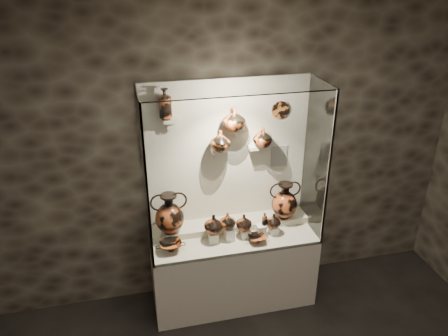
% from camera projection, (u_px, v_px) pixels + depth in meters
% --- Properties ---
extents(ceiling, '(5.00, 5.00, 0.00)m').
position_uv_depth(ceiling, '(390.00, 22.00, 1.56)').
color(ceiling, white).
rests_on(ceiling, wall_back).
extents(wall_back, '(5.00, 0.02, 3.20)m').
position_uv_depth(wall_back, '(226.00, 155.00, 4.44)').
color(wall_back, '#2C231B').
rests_on(wall_back, ground).
extents(plinth, '(1.70, 0.60, 0.80)m').
position_uv_depth(plinth, '(233.00, 269.00, 4.68)').
color(plinth, beige).
rests_on(plinth, floor).
extents(front_tier, '(1.68, 0.58, 0.03)m').
position_uv_depth(front_tier, '(233.00, 237.00, 4.50)').
color(front_tier, '#BEB193').
rests_on(front_tier, plinth).
extents(rear_tier, '(1.70, 0.25, 0.10)m').
position_uv_depth(rear_tier, '(229.00, 225.00, 4.64)').
color(rear_tier, '#BEB193').
rests_on(rear_tier, plinth).
extents(back_panel, '(1.70, 0.03, 1.60)m').
position_uv_depth(back_panel, '(226.00, 156.00, 4.44)').
color(back_panel, beige).
rests_on(back_panel, plinth).
extents(glass_front, '(1.70, 0.01, 1.60)m').
position_uv_depth(glass_front, '(242.00, 182.00, 3.90)').
color(glass_front, white).
rests_on(glass_front, plinth).
extents(glass_left, '(0.01, 0.60, 1.60)m').
position_uv_depth(glass_left, '(144.00, 178.00, 3.99)').
color(glass_left, white).
rests_on(glass_left, plinth).
extents(glass_right, '(0.01, 0.60, 1.60)m').
position_uv_depth(glass_right, '(316.00, 160.00, 4.34)').
color(glass_right, white).
rests_on(glass_right, plinth).
extents(glass_top, '(1.70, 0.60, 0.01)m').
position_uv_depth(glass_top, '(235.00, 87.00, 3.82)').
color(glass_top, white).
rests_on(glass_top, back_panel).
extents(frame_post_left, '(0.02, 0.02, 1.60)m').
position_uv_depth(frame_post_left, '(147.00, 193.00, 3.73)').
color(frame_post_left, gray).
rests_on(frame_post_left, plinth).
extents(frame_post_right, '(0.02, 0.02, 1.60)m').
position_uv_depth(frame_post_right, '(329.00, 173.00, 4.08)').
color(frame_post_right, gray).
rests_on(frame_post_right, plinth).
extents(pedestal_a, '(0.09, 0.09, 0.10)m').
position_uv_depth(pedestal_a, '(213.00, 237.00, 4.38)').
color(pedestal_a, white).
rests_on(pedestal_a, front_tier).
extents(pedestal_b, '(0.09, 0.09, 0.13)m').
position_uv_depth(pedestal_b, '(230.00, 234.00, 4.41)').
color(pedestal_b, white).
rests_on(pedestal_b, front_tier).
extents(pedestal_c, '(0.09, 0.09, 0.09)m').
position_uv_depth(pedestal_c, '(246.00, 233.00, 4.46)').
color(pedestal_c, white).
rests_on(pedestal_c, front_tier).
extents(pedestal_d, '(0.09, 0.09, 0.12)m').
position_uv_depth(pedestal_d, '(261.00, 230.00, 4.48)').
color(pedestal_d, white).
rests_on(pedestal_d, front_tier).
extents(pedestal_e, '(0.09, 0.09, 0.08)m').
position_uv_depth(pedestal_e, '(274.00, 230.00, 4.52)').
color(pedestal_e, white).
rests_on(pedestal_e, front_tier).
extents(bracket_ul, '(0.14, 0.12, 0.04)m').
position_uv_depth(bracket_ul, '(171.00, 120.00, 4.07)').
color(bracket_ul, beige).
rests_on(bracket_ul, back_panel).
extents(bracket_ca, '(0.14, 0.12, 0.04)m').
position_uv_depth(bracket_ca, '(218.00, 150.00, 4.31)').
color(bracket_ca, beige).
rests_on(bracket_ca, back_panel).
extents(bracket_cb, '(0.10, 0.12, 0.04)m').
position_uv_depth(bracket_cb, '(238.00, 130.00, 4.26)').
color(bracket_cb, beige).
rests_on(bracket_cb, back_panel).
extents(bracket_cc, '(0.14, 0.12, 0.04)m').
position_uv_depth(bracket_cc, '(255.00, 147.00, 4.39)').
color(bracket_cc, beige).
rests_on(bracket_cc, back_panel).
extents(amphora_left, '(0.43, 0.43, 0.44)m').
position_uv_depth(amphora_left, '(169.00, 214.00, 4.34)').
color(amphora_left, '#A0431E').
rests_on(amphora_left, rear_tier).
extents(amphora_right, '(0.38, 0.38, 0.41)m').
position_uv_depth(amphora_right, '(284.00, 200.00, 4.61)').
color(amphora_right, '#A0431E').
rests_on(amphora_right, rear_tier).
extents(jug_a, '(0.21, 0.21, 0.20)m').
position_uv_depth(jug_a, '(214.00, 224.00, 4.33)').
color(jug_a, '#A0431E').
rests_on(jug_a, pedestal_a).
extents(jug_b, '(0.18, 0.18, 0.17)m').
position_uv_depth(jug_b, '(227.00, 221.00, 4.36)').
color(jug_b, '#A4471D').
rests_on(jug_b, pedestal_b).
extents(jug_c, '(0.18, 0.18, 0.17)m').
position_uv_depth(jug_c, '(244.00, 222.00, 4.41)').
color(jug_c, '#A0431E').
rests_on(jug_c, pedestal_c).
extents(jug_e, '(0.19, 0.19, 0.16)m').
position_uv_depth(jug_e, '(273.00, 221.00, 4.46)').
color(jug_e, '#A0431E').
rests_on(jug_e, pedestal_e).
extents(lekythos_small, '(0.08, 0.08, 0.15)m').
position_uv_depth(lekythos_small, '(265.00, 218.00, 4.43)').
color(lekythos_small, '#A4471D').
rests_on(lekythos_small, pedestal_d).
extents(kylix_left, '(0.35, 0.33, 0.11)m').
position_uv_depth(kylix_left, '(171.00, 245.00, 4.25)').
color(kylix_left, '#A4471D').
rests_on(kylix_left, front_tier).
extents(kylix_right, '(0.28, 0.26, 0.09)m').
position_uv_depth(kylix_right, '(257.00, 238.00, 4.38)').
color(kylix_right, '#A0431E').
rests_on(kylix_right, front_tier).
extents(lekythos_tall, '(0.13, 0.13, 0.32)m').
position_uv_depth(lekythos_tall, '(165.00, 102.00, 3.97)').
color(lekythos_tall, '#A0431E').
rests_on(lekythos_tall, bracket_ul).
extents(ovoid_vase_a, '(0.26, 0.26, 0.21)m').
position_uv_depth(ovoid_vase_a, '(220.00, 141.00, 4.22)').
color(ovoid_vase_a, '#A4471D').
rests_on(ovoid_vase_a, bracket_ca).
extents(ovoid_vase_b, '(0.26, 0.26, 0.23)m').
position_uv_depth(ovoid_vase_b, '(234.00, 119.00, 4.14)').
color(ovoid_vase_b, '#A4471D').
rests_on(ovoid_vase_b, bracket_cb).
extents(ovoid_vase_c, '(0.23, 0.23, 0.20)m').
position_uv_depth(ovoid_vase_c, '(263.00, 137.00, 4.31)').
color(ovoid_vase_c, '#A4471D').
rests_on(ovoid_vase_c, bracket_cc).
extents(wall_plate, '(0.18, 0.02, 0.18)m').
position_uv_depth(wall_plate, '(280.00, 110.00, 4.33)').
color(wall_plate, '#BC5F25').
rests_on(wall_plate, back_panel).
extents(info_placard, '(0.17, 0.01, 0.23)m').
position_uv_depth(info_placard, '(279.00, 156.00, 4.56)').
color(info_placard, beige).
rests_on(info_placard, back_panel).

